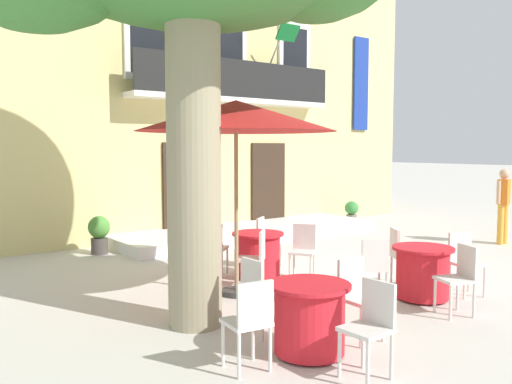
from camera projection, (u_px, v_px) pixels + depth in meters
The scene contains 22 objects.
ground_plane at pixel (363, 269), 9.48m from camera, with size 120.00×120.00×0.00m, color beige.
building_facade at pixel (188, 92), 15.01m from camera, with size 13.00×5.09×7.50m.
entrance_step_platform at pixel (250, 232), 12.93m from camera, with size 6.70×1.97×0.25m, color silver.
cafe_table_near_tree at pixel (258, 254), 8.86m from camera, with size 0.86×0.86×0.76m.
cafe_chair_near_tree_0 at pixel (303, 248), 8.72m from camera, with size 0.56×0.56×0.91m.
cafe_chair_near_tree_1 at pixel (266, 239), 9.58m from camera, with size 0.56×0.56×0.91m.
cafe_chair_near_tree_2 at pixel (214, 245), 8.93m from camera, with size 0.56×0.56×0.91m.
cafe_chair_near_tree_3 at pixel (255, 255), 8.10m from camera, with size 0.57×0.57×0.91m.
cafe_table_middle at pixel (422, 272), 7.58m from camera, with size 0.86×0.86×0.76m.
cafe_chair_middle_0 at pixel (460, 275), 6.86m from camera, with size 0.52×0.52×0.91m.
cafe_chair_middle_1 at pixel (464, 259), 7.84m from camera, with size 0.52×0.52×0.91m.
cafe_chair_middle_2 at pixel (401, 253), 8.31m from camera, with size 0.56×0.56×0.91m.
cafe_chair_middle_3 at pixel (373, 265), 7.43m from camera, with size 0.55×0.55×0.91m.
cafe_table_front at pixel (309, 318), 5.54m from camera, with size 0.86×0.86×0.76m.
cafe_chair_front_0 at pixel (260, 291), 6.07m from camera, with size 0.41×0.41×0.91m.
cafe_chair_front_1 at pixel (250, 318), 5.09m from camera, with size 0.45×0.45×0.91m.
cafe_chair_front_2 at pixel (371, 322), 4.99m from camera, with size 0.41×0.41×0.91m.
cafe_chair_front_3 at pixel (357, 293), 6.00m from camera, with size 0.42×0.42×0.91m.
cafe_umbrella at pixel (236, 117), 7.63m from camera, with size 2.90×2.90×2.85m.
ground_planter_left at pixel (99, 233), 10.83m from camera, with size 0.44×0.44×0.79m.
ground_planter_right at pixel (352, 211), 15.22m from camera, with size 0.40×0.40×0.65m.
pedestrian_near_entrance at pixel (503, 202), 11.94m from camera, with size 0.53×0.31×1.70m.
Camera 1 is at (-7.11, -6.34, 2.16)m, focal length 37.26 mm.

